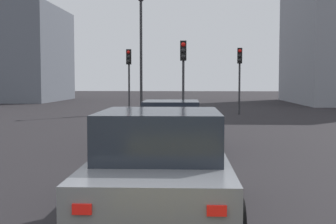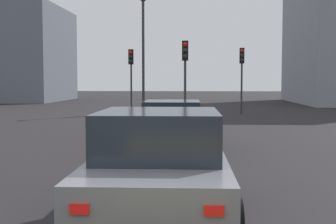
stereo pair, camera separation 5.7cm
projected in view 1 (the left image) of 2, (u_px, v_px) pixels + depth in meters
car_navy_lead at (171, 126)px, 13.33m from camera, size 4.21×2.05×1.44m
car_grey_second at (161, 167)px, 6.73m from camera, size 4.35×2.15×1.60m
traffic_light_near_left at (240, 67)px, 26.94m from camera, size 0.32×0.29×3.88m
traffic_light_near_right at (183, 64)px, 21.09m from camera, size 0.32×0.28×3.81m
traffic_light_far_left at (129, 67)px, 27.70m from camera, size 0.32×0.29×3.85m
street_lamp_kerbside at (141, 45)px, 28.05m from camera, size 0.56×0.36×6.98m
building_facade_center at (23, 54)px, 44.85m from camera, size 11.20×7.11×8.99m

